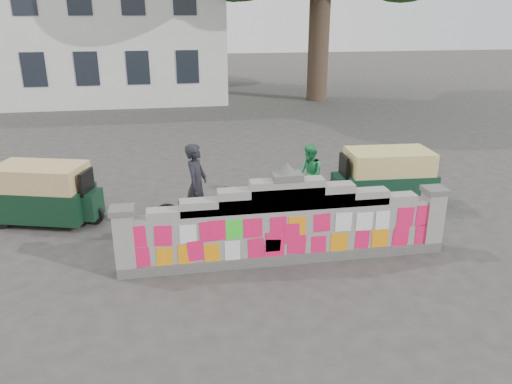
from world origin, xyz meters
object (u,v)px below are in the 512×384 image
at_px(pedestrian, 309,175).
at_px(rickshaw_left, 45,193).
at_px(cyclist_bike, 198,212).
at_px(rickshaw_right, 385,177).
at_px(cyclist_rider, 197,196).

distance_m(pedestrian, rickshaw_left, 6.28).
xyz_separation_m(pedestrian, rickshaw_left, (-6.28, -0.08, -0.05)).
relative_size(cyclist_bike, pedestrian, 1.33).
height_order(cyclist_bike, pedestrian, pedestrian).
distance_m(pedestrian, rickshaw_right, 1.87).
xyz_separation_m(cyclist_rider, rickshaw_right, (4.72, 0.99, -0.17)).
relative_size(cyclist_bike, rickshaw_left, 0.79).
bearing_deg(cyclist_bike, cyclist_rider, -158.15).
bearing_deg(cyclist_bike, rickshaw_right, -56.25).
relative_size(rickshaw_left, rickshaw_right, 0.98).
height_order(cyclist_rider, rickshaw_right, cyclist_rider).
distance_m(cyclist_bike, rickshaw_left, 3.64).
bearing_deg(rickshaw_left, cyclist_rider, -4.69).
height_order(pedestrian, rickshaw_left, pedestrian).
bearing_deg(rickshaw_right, cyclist_rider, 15.24).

